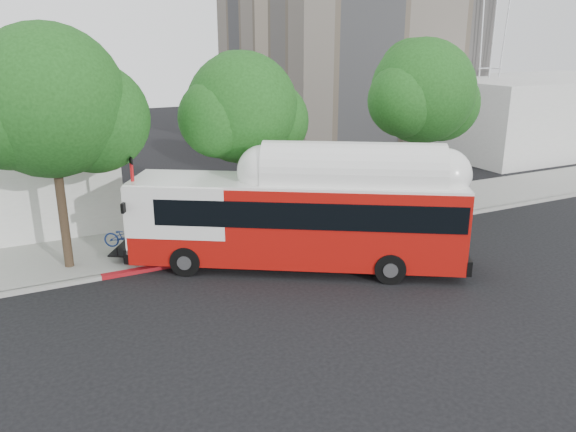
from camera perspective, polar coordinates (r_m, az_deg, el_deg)
name	(u,v)px	position (r m, az deg, el deg)	size (l,w,h in m)	color
ground	(326,278)	(22.43, 3.88, -6.34)	(120.00, 120.00, 0.00)	black
sidewalk	(260,229)	(27.81, -2.84, -1.32)	(60.00, 5.00, 0.15)	gray
curb_strip	(283,246)	(25.59, -0.50, -3.02)	(60.00, 0.30, 0.15)	gray
red_curb_segment	(221,256)	(24.51, -6.84, -4.08)	(10.00, 0.32, 0.16)	maroon
street_tree_left	(63,107)	(23.42, -21.92, 10.28)	(6.67, 5.80, 9.74)	#2D2116
street_tree_mid	(250,112)	(25.87, -3.87, 10.50)	(5.75, 5.00, 8.62)	#2D2116
street_tree_right	(428,95)	(30.92, 14.08, 11.84)	(6.21, 5.40, 9.18)	#2D2116
horizon_block	(538,113)	(52.96, 24.03, 9.52)	(20.00, 12.00, 6.00)	silver
transit_bus	(298,221)	(22.82, 1.07, -0.55)	(13.46, 9.60, 4.23)	#A7100B
signal_pole	(135,213)	(23.38, -15.24, 0.34)	(0.13, 0.44, 4.67)	red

